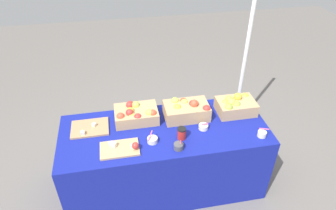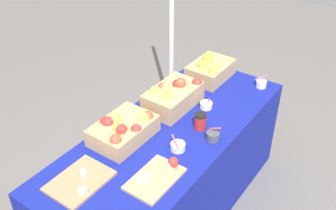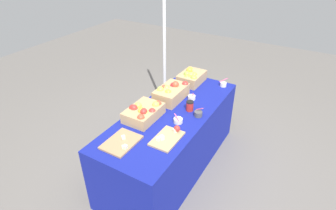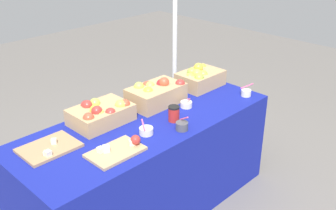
{
  "view_description": "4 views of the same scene",
  "coord_description": "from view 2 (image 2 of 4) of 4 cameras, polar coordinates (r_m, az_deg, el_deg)",
  "views": [
    {
      "loc": [
        -0.36,
        -2.08,
        2.54
      ],
      "look_at": [
        0.04,
        0.02,
        0.99
      ],
      "focal_mm": 32.42,
      "sensor_mm": 36.0,
      "label": 1
    },
    {
      "loc": [
        -1.65,
        -1.16,
        2.3
      ],
      "look_at": [
        -0.02,
        0.0,
        0.94
      ],
      "focal_mm": 42.27,
      "sensor_mm": 36.0,
      "label": 2
    },
    {
      "loc": [
        -2.11,
        -1.2,
        2.31
      ],
      "look_at": [
        -0.07,
        0.0,
        0.87
      ],
      "focal_mm": 29.49,
      "sensor_mm": 36.0,
      "label": 3
    },
    {
      "loc": [
        -1.65,
        -1.84,
        2.01
      ],
      "look_at": [
        0.17,
        -0.05,
        0.81
      ],
      "focal_mm": 42.95,
      "sensor_mm": 36.0,
      "label": 4
    }
  ],
  "objects": [
    {
      "name": "apple_crate_middle",
      "position": [
        2.73,
        0.72,
        1.34
      ],
      "size": [
        0.42,
        0.26,
        0.19
      ],
      "color": "tan",
      "rests_on": "table"
    },
    {
      "name": "cutting_board_back",
      "position": [
        2.24,
        -12.59,
        -10.7
      ],
      "size": [
        0.34,
        0.25,
        0.05
      ],
      "color": "tan",
      "rests_on": "table"
    },
    {
      "name": "sample_bowl_far",
      "position": [
        3.06,
        13.3,
        3.0
      ],
      "size": [
        0.08,
        0.09,
        0.11
      ],
      "color": "silver",
      "rests_on": "table"
    },
    {
      "name": "apple_crate_left",
      "position": [
        3.08,
        6.07,
        5.14
      ],
      "size": [
        0.36,
        0.26,
        0.18
      ],
      "color": "tan",
      "rests_on": "table"
    },
    {
      "name": "sample_bowl_near",
      "position": [
        2.38,
        1.42,
        -5.99
      ],
      "size": [
        0.09,
        0.1,
        0.09
      ],
      "color": "silver",
      "rests_on": "table"
    },
    {
      "name": "coffee_cup",
      "position": [
        2.54,
        4.68,
        -2.35
      ],
      "size": [
        0.08,
        0.08,
        0.11
      ],
      "color": "red",
      "rests_on": "table"
    },
    {
      "name": "apple_crate_right",
      "position": [
        2.45,
        -6.45,
        -3.52
      ],
      "size": [
        0.4,
        0.28,
        0.16
      ],
      "color": "tan",
      "rests_on": "table"
    },
    {
      "name": "table",
      "position": [
        2.79,
        0.29,
        -9.62
      ],
      "size": [
        1.9,
        0.76,
        0.74
      ],
      "primitive_type": "cube",
      "color": "navy",
      "rests_on": "ground_plane"
    },
    {
      "name": "tent_pole",
      "position": [
        3.54,
        0.52,
        11.76
      ],
      "size": [
        0.04,
        0.04,
        1.91
      ],
      "primitive_type": "cylinder",
      "color": "white",
      "rests_on": "ground_plane"
    },
    {
      "name": "sample_bowl_mid",
      "position": [
        2.47,
        6.49,
        -4.45
      ],
      "size": [
        0.08,
        0.09,
        0.11
      ],
      "color": "#4C4C51",
      "rests_on": "table"
    },
    {
      "name": "sample_bowl_extra",
      "position": [
        2.75,
        5.53,
        -0.0
      ],
      "size": [
        0.09,
        0.09,
        0.09
      ],
      "color": "silver",
      "rests_on": "table"
    },
    {
      "name": "ground_plane",
      "position": [
        3.06,
        0.27,
        -14.64
      ],
      "size": [
        10.0,
        10.0,
        0.0
      ],
      "primitive_type": "plane",
      "color": "slate"
    },
    {
      "name": "cutting_board_front",
      "position": [
        2.21,
        -1.55,
        -10.19
      ],
      "size": [
        0.33,
        0.21,
        0.08
      ],
      "color": "tan",
      "rests_on": "table"
    }
  ]
}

